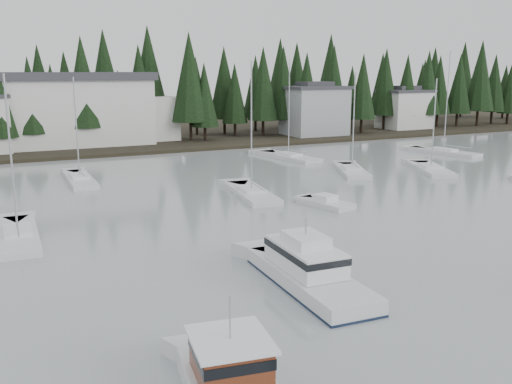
% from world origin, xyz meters
% --- Properties ---
extents(far_shore_land, '(240.00, 54.00, 1.00)m').
position_xyz_m(far_shore_land, '(0.00, 97.00, 0.00)').
color(far_shore_land, black).
rests_on(far_shore_land, ground).
extents(conifer_treeline, '(200.00, 22.00, 20.00)m').
position_xyz_m(conifer_treeline, '(0.00, 86.00, 0.00)').
color(conifer_treeline, black).
rests_on(conifer_treeline, ground).
extents(house_east_a, '(10.60, 8.48, 9.25)m').
position_xyz_m(house_east_a, '(36.00, 78.00, 4.90)').
color(house_east_a, '#999EA0').
rests_on(house_east_a, ground).
extents(house_east_b, '(9.54, 7.42, 8.25)m').
position_xyz_m(house_east_b, '(58.00, 80.00, 4.40)').
color(house_east_b, silver).
rests_on(house_east_b, ground).
extents(harbor_inn, '(29.50, 11.50, 10.90)m').
position_xyz_m(harbor_inn, '(-2.96, 82.34, 5.78)').
color(harbor_inn, silver).
rests_on(harbor_inn, ground).
extents(cabin_cruiser_center, '(3.75, 10.37, 4.38)m').
position_xyz_m(cabin_cruiser_center, '(-2.16, 17.34, 0.66)').
color(cabin_cruiser_center, silver).
rests_on(cabin_cruiser_center, ground).
extents(sailboat_0, '(4.44, 11.22, 13.68)m').
position_xyz_m(sailboat_0, '(19.73, 58.28, 0.06)').
color(sailboat_0, silver).
rests_on(sailboat_0, ground).
extents(sailboat_2, '(4.37, 10.37, 13.06)m').
position_xyz_m(sailboat_2, '(5.13, 39.54, 0.06)').
color(sailboat_2, silver).
rests_on(sailboat_2, ground).
extents(sailboat_4, '(6.95, 10.25, 11.30)m').
position_xyz_m(sailboat_4, '(29.96, 42.23, 0.05)').
color(sailboat_4, silver).
rests_on(sailboat_4, ground).
extents(sailboat_5, '(3.01, 10.15, 11.99)m').
position_xyz_m(sailboat_5, '(-15.84, 33.97, 0.06)').
color(sailboat_5, silver).
rests_on(sailboat_5, ground).
extents(sailboat_6, '(2.87, 10.43, 11.52)m').
position_xyz_m(sailboat_6, '(-8.33, 53.85, 0.06)').
color(sailboat_6, silver).
rests_on(sailboat_6, ground).
extents(sailboat_7, '(6.54, 9.83, 11.98)m').
position_xyz_m(sailboat_7, '(20.91, 45.41, 0.06)').
color(sailboat_7, silver).
rests_on(sailboat_7, ground).
extents(sailboat_9, '(4.83, 11.04, 14.83)m').
position_xyz_m(sailboat_9, '(41.87, 52.50, 0.08)').
color(sailboat_9, silver).
rests_on(sailboat_9, ground).
extents(runabout_1, '(3.29, 5.58, 1.42)m').
position_xyz_m(runabout_1, '(9.05, 32.78, 0.13)').
color(runabout_1, silver).
rests_on(runabout_1, ground).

